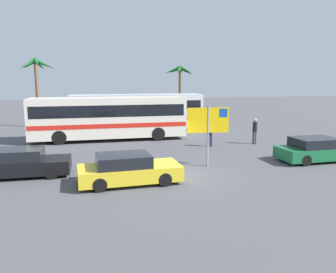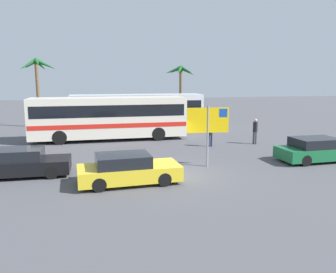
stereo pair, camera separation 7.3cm
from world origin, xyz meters
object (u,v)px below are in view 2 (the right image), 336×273
at_px(bus_front_coach, 109,116).
at_px(bus_rear_coach, 137,111).
at_px(car_black, 24,163).
at_px(car_green, 318,150).
at_px(ferry_sign, 209,123).
at_px(pedestrian_near_sign, 255,129).
at_px(pedestrian_by_bus, 210,132).
at_px(car_yellow, 128,169).

height_order(bus_front_coach, bus_rear_coach, same).
bearing_deg(car_black, car_green, -0.95).
distance_m(bus_front_coach, car_black, 9.97).
bearing_deg(car_black, ferry_sign, -0.59).
bearing_deg(pedestrian_near_sign, ferry_sign, 3.96).
bearing_deg(car_green, pedestrian_by_bus, 129.28).
relative_size(bus_front_coach, pedestrian_by_bus, 6.83).
bearing_deg(car_black, pedestrian_near_sign, 19.42).
distance_m(bus_rear_coach, pedestrian_by_bus, 8.91).
bearing_deg(car_yellow, pedestrian_by_bus, 44.69).
height_order(car_green, car_black, same).
distance_m(car_green, pedestrian_near_sign, 5.46).
xyz_separation_m(bus_front_coach, ferry_sign, (4.63, -9.03, 0.54)).
height_order(bus_front_coach, pedestrian_near_sign, bus_front_coach).
xyz_separation_m(ferry_sign, car_green, (6.37, -0.25, -1.69)).
xyz_separation_m(bus_rear_coach, ferry_sign, (2.02, -12.91, 0.54)).
height_order(bus_rear_coach, car_green, bus_rear_coach).
relative_size(ferry_sign, car_green, 0.69).
xyz_separation_m(ferry_sign, pedestrian_by_bus, (1.87, 4.94, -1.35)).
relative_size(ferry_sign, pedestrian_by_bus, 1.93).
xyz_separation_m(car_green, car_black, (-15.52, 0.47, -0.00)).
distance_m(car_black, pedestrian_by_bus, 12.00).
bearing_deg(car_yellow, pedestrian_near_sign, 33.15).
distance_m(bus_rear_coach, car_yellow, 15.18).
relative_size(car_green, pedestrian_near_sign, 2.59).
bearing_deg(pedestrian_by_bus, car_yellow, -20.56).
distance_m(car_black, pedestrian_near_sign, 15.20).
relative_size(bus_rear_coach, pedestrian_by_bus, 6.83).
relative_size(bus_front_coach, car_green, 2.44).
xyz_separation_m(bus_front_coach, pedestrian_near_sign, (9.88, -3.96, -0.72)).
bearing_deg(pedestrian_near_sign, bus_rear_coach, -87.24).
bearing_deg(bus_rear_coach, bus_front_coach, -123.92).
bearing_deg(pedestrian_near_sign, pedestrian_by_bus, -37.81).
bearing_deg(pedestrian_by_bus, bus_rear_coach, -132.23).
distance_m(car_yellow, car_green, 10.97).
bearing_deg(car_yellow, bus_front_coach, 87.89).
distance_m(car_yellow, pedestrian_by_bus, 9.42).
bearing_deg(car_yellow, bus_rear_coach, 77.72).
relative_size(car_green, pedestrian_by_bus, 2.80).
distance_m(ferry_sign, pedestrian_by_bus, 5.45).
bearing_deg(pedestrian_by_bus, ferry_sign, 0.95).
height_order(car_black, pedestrian_by_bus, pedestrian_by_bus).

